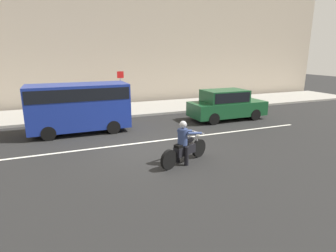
{
  "coord_description": "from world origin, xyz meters",
  "views": [
    {
      "loc": [
        -3.18,
        -10.07,
        3.73
      ],
      "look_at": [
        0.55,
        -0.86,
        1.13
      ],
      "focal_mm": 29.78,
      "sensor_mm": 36.0,
      "label": 1
    }
  ],
  "objects_px": {
    "parked_sedan_forest_green": "(226,104)",
    "street_sign_post": "(121,85)",
    "motorcycle_with_rider_denim_blue": "(185,146)",
    "parked_van_cobalt_blue": "(79,105)"
  },
  "relations": [
    {
      "from": "motorcycle_with_rider_denim_blue",
      "to": "street_sign_post",
      "type": "xyz_separation_m",
      "value": [
        0.16,
        10.42,
        1.0
      ]
    },
    {
      "from": "motorcycle_with_rider_denim_blue",
      "to": "street_sign_post",
      "type": "bearing_deg",
      "value": 89.14
    },
    {
      "from": "street_sign_post",
      "to": "parked_sedan_forest_green",
      "type": "bearing_deg",
      "value": -47.56
    },
    {
      "from": "motorcycle_with_rider_denim_blue",
      "to": "parked_van_cobalt_blue",
      "type": "xyz_separation_m",
      "value": [
        -3.0,
        5.45,
        0.72
      ]
    },
    {
      "from": "parked_sedan_forest_green",
      "to": "motorcycle_with_rider_denim_blue",
      "type": "bearing_deg",
      "value": -134.77
    },
    {
      "from": "motorcycle_with_rider_denim_blue",
      "to": "parked_sedan_forest_green",
      "type": "relative_size",
      "value": 0.48
    },
    {
      "from": "parked_sedan_forest_green",
      "to": "street_sign_post",
      "type": "relative_size",
      "value": 1.8
    },
    {
      "from": "parked_sedan_forest_green",
      "to": "street_sign_post",
      "type": "height_order",
      "value": "street_sign_post"
    },
    {
      "from": "parked_sedan_forest_green",
      "to": "street_sign_post",
      "type": "xyz_separation_m",
      "value": [
        -4.88,
        5.34,
        0.74
      ]
    },
    {
      "from": "parked_sedan_forest_green",
      "to": "parked_van_cobalt_blue",
      "type": "height_order",
      "value": "parked_van_cobalt_blue"
    }
  ]
}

